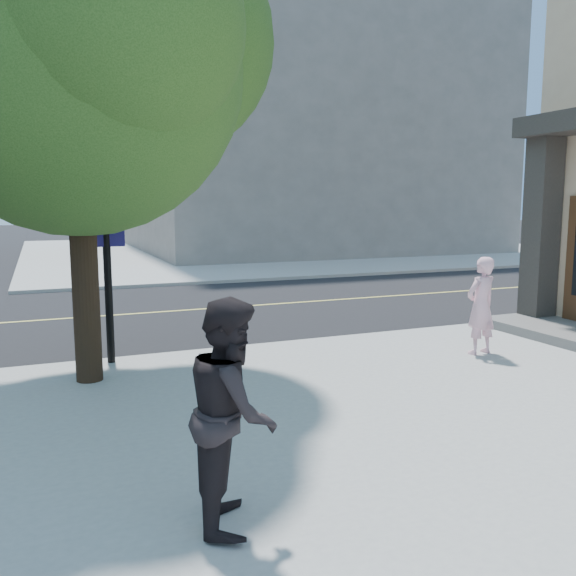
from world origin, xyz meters
name	(u,v)px	position (x,y,z in m)	size (l,w,h in m)	color
ground	(52,370)	(0.00, 0.00, 0.00)	(140.00, 140.00, 0.00)	black
road_ew	(48,320)	(0.00, 4.50, 0.01)	(140.00, 9.00, 0.01)	black
sidewalk_ne	(295,249)	(13.50, 21.50, 0.06)	(29.00, 25.00, 0.12)	#9E9E9C
filler_ne	(300,124)	(14.00, 22.00, 7.12)	(18.00, 16.00, 14.00)	slate
man_on_phone	(481,306)	(6.79, -2.15, 0.95)	(0.61, 0.40, 1.67)	#EEB0C2
pedestrian	(232,411)	(1.27, -5.73, 1.04)	(0.89, 0.70, 1.84)	black
street_tree	(83,27)	(0.63, -1.20, 5.04)	(5.74, 5.22, 7.62)	black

